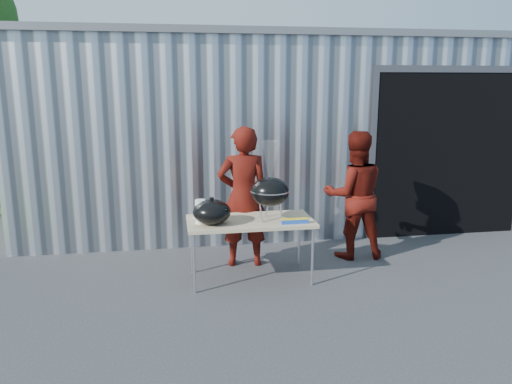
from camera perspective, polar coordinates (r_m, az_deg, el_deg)
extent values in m
plane|color=#313133|center=(5.87, -0.10, -11.23)|extent=(80.00, 80.00, 0.00)
cube|color=silver|center=(10.18, -0.03, 7.59)|extent=(8.00, 6.00, 3.00)
cube|color=slate|center=(10.17, -0.03, 16.33)|extent=(8.20, 6.20, 0.10)
cube|color=black|center=(8.73, 19.22, 4.45)|extent=(2.40, 1.20, 2.50)
cube|color=#4C4C51|center=(8.17, 21.84, 12.92)|extent=(2.52, 0.08, 0.10)
cube|color=tan|center=(5.97, -0.67, -3.38)|extent=(1.50, 0.75, 0.04)
cylinder|color=silver|center=(5.73, -7.07, -8.12)|extent=(0.03, 0.03, 0.71)
cylinder|color=silver|center=(5.94, 6.46, -7.35)|extent=(0.03, 0.03, 0.71)
cylinder|color=silver|center=(6.32, -7.34, -6.14)|extent=(0.03, 0.03, 0.71)
cylinder|color=silver|center=(6.51, 4.94, -5.52)|extent=(0.03, 0.03, 0.71)
ellipsoid|color=black|center=(5.89, 1.61, 0.03)|extent=(0.46, 0.46, 0.34)
cylinder|color=silver|center=(5.89, 1.61, 0.15)|extent=(0.47, 0.47, 0.02)
cylinder|color=silver|center=(5.89, 1.61, 0.28)|extent=(0.44, 0.44, 0.01)
cylinder|color=silver|center=(6.08, 1.34, -1.74)|extent=(0.02, 0.02, 0.24)
cylinder|color=silver|center=(5.85, 0.56, -2.28)|extent=(0.02, 0.02, 0.24)
cylinder|color=silver|center=(5.90, 2.88, -2.18)|extent=(0.02, 0.02, 0.24)
cylinder|color=#B96D42|center=(5.86, 0.25, 0.36)|extent=(0.02, 0.14, 0.02)
cylinder|color=#B96D42|center=(5.86, 0.59, 0.38)|extent=(0.02, 0.14, 0.02)
cylinder|color=#B96D42|center=(5.87, 0.93, 0.39)|extent=(0.02, 0.14, 0.02)
cylinder|color=#B96D42|center=(5.88, 1.27, 0.40)|extent=(0.02, 0.14, 0.02)
cylinder|color=#B96D42|center=(5.88, 1.61, 0.41)|extent=(0.02, 0.14, 0.02)
cylinder|color=#B96D42|center=(5.89, 1.95, 0.42)|extent=(0.02, 0.14, 0.02)
cylinder|color=#B96D42|center=(5.90, 2.29, 0.43)|extent=(0.02, 0.14, 0.02)
cylinder|color=#B96D42|center=(5.90, 2.62, 0.45)|extent=(0.02, 0.14, 0.02)
cylinder|color=#B96D42|center=(5.91, 2.96, 0.46)|extent=(0.02, 0.14, 0.02)
cone|color=silver|center=(5.83, 1.63, 3.16)|extent=(0.20, 0.20, 0.55)
ellipsoid|color=black|center=(5.78, -5.07, -2.28)|extent=(0.44, 0.44, 0.29)
cylinder|color=black|center=(5.75, -5.10, -0.76)|extent=(0.05, 0.05, 0.03)
cylinder|color=white|center=(5.82, -6.37, -2.24)|extent=(0.12, 0.12, 0.28)
cube|color=white|center=(6.07, -6.08, -2.50)|extent=(0.20, 0.15, 0.10)
cube|color=#1B48B1|center=(5.82, 4.47, -3.38)|extent=(0.32, 0.05, 0.05)
cube|color=yellow|center=(5.81, 4.47, -3.09)|extent=(0.32, 0.05, 0.01)
imported|color=#4C0E08|center=(6.42, -1.46, -0.57)|extent=(0.69, 0.48, 1.83)
imported|color=#4C0E08|center=(6.87, 11.16, -0.35)|extent=(0.89, 0.72, 1.73)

